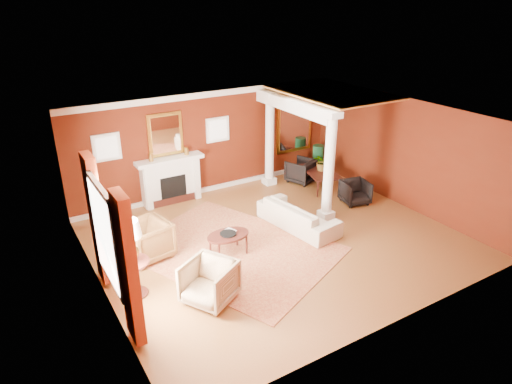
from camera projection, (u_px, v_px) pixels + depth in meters
ground at (277, 240)px, 10.73m from camera, size 8.00×8.00×0.00m
room_shell at (279, 159)px, 9.92m from camera, size 8.04×7.04×2.92m
fireplace at (171, 180)px, 12.45m from camera, size 1.85×0.42×1.29m
overmantel_mirror at (165, 134)px, 12.05m from camera, size 0.95×0.07×1.15m
flank_window_left at (107, 147)px, 11.36m from camera, size 0.70×0.07×0.70m
flank_window_right at (218, 130)px, 12.84m from camera, size 0.70×0.07×0.70m
left_window at (110, 241)px, 7.84m from camera, size 0.21×2.55×2.60m
column_front at (329, 166)px, 11.20m from camera, size 0.36×0.36×2.80m
column_back at (270, 139)px, 13.31m from camera, size 0.36×0.36×2.80m
header_beam at (293, 105)px, 11.97m from camera, size 0.30×3.20×0.32m
amber_ceiling at (331, 92)px, 12.30m from camera, size 2.30×3.40×0.04m
dining_mirror at (294, 125)px, 14.19m from camera, size 1.30×0.07×1.70m
chandelier at (330, 114)px, 12.61m from camera, size 0.60×0.62×0.75m
crown_trim at (208, 94)px, 12.30m from camera, size 8.00×0.08×0.16m
base_trim at (212, 188)px, 13.42m from camera, size 8.00×0.08×0.12m
rug at (233, 250)px, 10.30m from camera, size 4.73×5.30×0.02m
sofa at (298, 211)px, 11.16m from camera, size 0.95×2.25×0.85m
armchair_leopard at (147, 238)px, 9.86m from camera, size 1.00×1.05×0.94m
armchair_stripe at (209, 280)px, 8.45m from camera, size 1.15×1.17×0.90m
coffee_table at (228, 236)px, 9.99m from camera, size 0.97×0.97×0.49m
coffee_book at (227, 228)px, 9.99m from camera, size 0.18×0.08×0.25m
side_table at (130, 246)px, 8.37m from camera, size 0.64×0.64×1.59m
dining_table at (321, 174)px, 13.48m from camera, size 0.88×1.55×0.82m
dining_chair_near at (355, 191)px, 12.47m from camera, size 0.81×0.78×0.71m
dining_chair_far at (301, 170)px, 13.87m from camera, size 0.97×0.94×0.78m
green_urn at (318, 162)px, 14.55m from camera, size 0.40×0.40×0.95m
potted_plant at (322, 154)px, 13.30m from camera, size 0.63×0.67×0.42m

